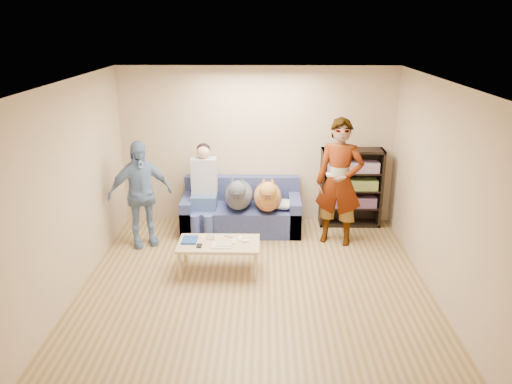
{
  "coord_description": "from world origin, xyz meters",
  "views": [
    {
      "loc": [
        0.11,
        -5.51,
        3.26
      ],
      "look_at": [
        0.0,
        1.2,
        0.95
      ],
      "focal_mm": 35.0,
      "sensor_mm": 36.0,
      "label": 1
    }
  ],
  "objects_px": {
    "sofa": "(242,213)",
    "camera_silver": "(211,237)",
    "person_seated": "(204,186)",
    "dog_tan": "(268,196)",
    "notebook_blue": "(190,240)",
    "dog_gray": "(239,194)",
    "bookshelf": "(351,186)",
    "person_standing_left": "(140,194)",
    "coffee_table": "(219,246)",
    "person_standing_right": "(339,182)"
  },
  "relations": [
    {
      "from": "sofa",
      "to": "camera_silver",
      "type": "bearing_deg",
      "value": -105.15
    },
    {
      "from": "camera_silver",
      "to": "sofa",
      "type": "xyz_separation_m",
      "value": [
        0.36,
        1.35,
        -0.16
      ]
    },
    {
      "from": "person_standing_right",
      "to": "dog_gray",
      "type": "relative_size",
      "value": 1.53
    },
    {
      "from": "camera_silver",
      "to": "dog_tan",
      "type": "height_order",
      "value": "dog_tan"
    },
    {
      "from": "sofa",
      "to": "person_standing_left",
      "type": "bearing_deg",
      "value": -157.35
    },
    {
      "from": "coffee_table",
      "to": "bookshelf",
      "type": "height_order",
      "value": "bookshelf"
    },
    {
      "from": "notebook_blue",
      "to": "person_seated",
      "type": "xyz_separation_m",
      "value": [
        0.05,
        1.29,
        0.34
      ]
    },
    {
      "from": "notebook_blue",
      "to": "camera_silver",
      "type": "distance_m",
      "value": 0.29
    },
    {
      "from": "sofa",
      "to": "coffee_table",
      "type": "xyz_separation_m",
      "value": [
        -0.24,
        -1.47,
        0.09
      ]
    },
    {
      "from": "notebook_blue",
      "to": "dog_tan",
      "type": "xyz_separation_m",
      "value": [
        1.07,
        1.2,
        0.22
      ]
    },
    {
      "from": "notebook_blue",
      "to": "dog_tan",
      "type": "height_order",
      "value": "dog_tan"
    },
    {
      "from": "camera_silver",
      "to": "dog_gray",
      "type": "distance_m",
      "value": 1.25
    },
    {
      "from": "person_standing_left",
      "to": "sofa",
      "type": "distance_m",
      "value": 1.69
    },
    {
      "from": "notebook_blue",
      "to": "coffee_table",
      "type": "xyz_separation_m",
      "value": [
        0.4,
        -0.05,
        -0.06
      ]
    },
    {
      "from": "person_standing_left",
      "to": "bookshelf",
      "type": "bearing_deg",
      "value": -12.46
    },
    {
      "from": "person_standing_left",
      "to": "person_seated",
      "type": "height_order",
      "value": "person_standing_left"
    },
    {
      "from": "dog_gray",
      "to": "dog_tan",
      "type": "height_order",
      "value": "dog_gray"
    },
    {
      "from": "person_standing_left",
      "to": "dog_gray",
      "type": "bearing_deg",
      "value": -9.51
    },
    {
      "from": "dog_tan",
      "to": "person_standing_right",
      "type": "bearing_deg",
      "value": -14.32
    },
    {
      "from": "notebook_blue",
      "to": "bookshelf",
      "type": "bearing_deg",
      "value": 34.03
    },
    {
      "from": "camera_silver",
      "to": "dog_tan",
      "type": "distance_m",
      "value": 1.4
    },
    {
      "from": "person_standing_left",
      "to": "coffee_table",
      "type": "height_order",
      "value": "person_standing_left"
    },
    {
      "from": "camera_silver",
      "to": "coffee_table",
      "type": "height_order",
      "value": "camera_silver"
    },
    {
      "from": "person_standing_left",
      "to": "dog_gray",
      "type": "height_order",
      "value": "person_standing_left"
    },
    {
      "from": "notebook_blue",
      "to": "dog_gray",
      "type": "relative_size",
      "value": 0.21
    },
    {
      "from": "bookshelf",
      "to": "sofa",
      "type": "bearing_deg",
      "value": -172.6
    },
    {
      "from": "notebook_blue",
      "to": "dog_tan",
      "type": "bearing_deg",
      "value": 48.47
    },
    {
      "from": "dog_gray",
      "to": "bookshelf",
      "type": "height_order",
      "value": "bookshelf"
    },
    {
      "from": "notebook_blue",
      "to": "bookshelf",
      "type": "xyz_separation_m",
      "value": [
        2.44,
        1.65,
        0.25
      ]
    },
    {
      "from": "person_standing_right",
      "to": "dog_tan",
      "type": "bearing_deg",
      "value": -176.39
    },
    {
      "from": "person_seated",
      "to": "notebook_blue",
      "type": "bearing_deg",
      "value": -92.39
    },
    {
      "from": "notebook_blue",
      "to": "coffee_table",
      "type": "relative_size",
      "value": 0.24
    },
    {
      "from": "person_standing_right",
      "to": "dog_tan",
      "type": "xyz_separation_m",
      "value": [
        -1.07,
        0.27,
        -0.31
      ]
    },
    {
      "from": "sofa",
      "to": "bookshelf",
      "type": "distance_m",
      "value": 1.86
    },
    {
      "from": "coffee_table",
      "to": "bookshelf",
      "type": "relative_size",
      "value": 0.85
    },
    {
      "from": "coffee_table",
      "to": "sofa",
      "type": "bearing_deg",
      "value": 80.53
    },
    {
      "from": "person_standing_right",
      "to": "coffee_table",
      "type": "xyz_separation_m",
      "value": [
        -1.74,
        -0.98,
        -0.59
      ]
    },
    {
      "from": "bookshelf",
      "to": "dog_tan",
      "type": "bearing_deg",
      "value": -162.06
    },
    {
      "from": "person_standing_right",
      "to": "dog_tan",
      "type": "height_order",
      "value": "person_standing_right"
    },
    {
      "from": "camera_silver",
      "to": "coffee_table",
      "type": "distance_m",
      "value": 0.18
    },
    {
      "from": "person_standing_left",
      "to": "notebook_blue",
      "type": "distance_m",
      "value": 1.22
    },
    {
      "from": "person_seated",
      "to": "dog_tan",
      "type": "distance_m",
      "value": 1.02
    },
    {
      "from": "dog_tan",
      "to": "person_standing_left",
      "type": "bearing_deg",
      "value": -167.95
    },
    {
      "from": "sofa",
      "to": "dog_gray",
      "type": "distance_m",
      "value": 0.41
    },
    {
      "from": "person_standing_left",
      "to": "notebook_blue",
      "type": "xyz_separation_m",
      "value": [
        0.84,
        -0.8,
        -0.38
      ]
    },
    {
      "from": "camera_silver",
      "to": "coffee_table",
      "type": "bearing_deg",
      "value": -45.0
    },
    {
      "from": "dog_gray",
      "to": "camera_silver",
      "type": "bearing_deg",
      "value": -105.39
    },
    {
      "from": "person_standing_right",
      "to": "notebook_blue",
      "type": "xyz_separation_m",
      "value": [
        -2.14,
        -0.93,
        -0.54
      ]
    },
    {
      "from": "sofa",
      "to": "person_seated",
      "type": "bearing_deg",
      "value": -167.9
    },
    {
      "from": "person_standing_right",
      "to": "person_standing_left",
      "type": "xyz_separation_m",
      "value": [
        -2.98,
        -0.13,
        -0.15
      ]
    }
  ]
}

